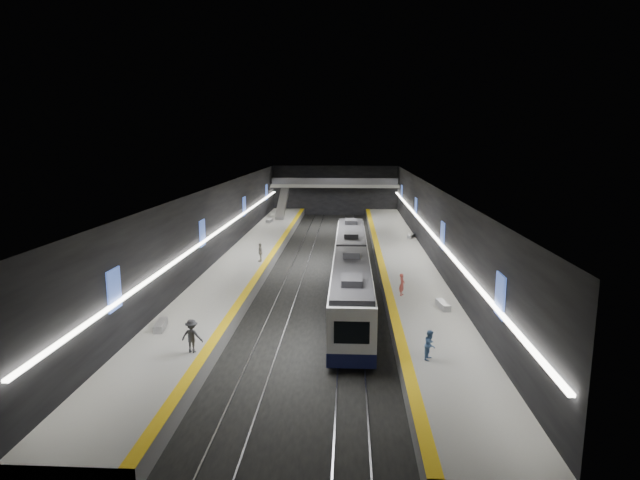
# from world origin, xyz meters

# --- Properties ---
(ground) EXTENTS (70.00, 70.00, 0.00)m
(ground) POSITION_xyz_m (0.00, 0.00, 0.00)
(ground) COLOR black
(ground) RESTS_ON ground
(ceiling) EXTENTS (20.00, 70.00, 0.04)m
(ceiling) POSITION_xyz_m (0.00, 0.00, 8.00)
(ceiling) COLOR beige
(ceiling) RESTS_ON wall_left
(wall_left) EXTENTS (0.04, 70.00, 8.00)m
(wall_left) POSITION_xyz_m (-10.00, 0.00, 4.00)
(wall_left) COLOR black
(wall_left) RESTS_ON ground
(wall_right) EXTENTS (0.04, 70.00, 8.00)m
(wall_right) POSITION_xyz_m (10.00, 0.00, 4.00)
(wall_right) COLOR black
(wall_right) RESTS_ON ground
(wall_back) EXTENTS (20.00, 0.04, 8.00)m
(wall_back) POSITION_xyz_m (0.00, 35.00, 4.00)
(wall_back) COLOR black
(wall_back) RESTS_ON ground
(wall_front) EXTENTS (20.00, 0.04, 8.00)m
(wall_front) POSITION_xyz_m (0.00, -35.00, 4.00)
(wall_front) COLOR black
(wall_front) RESTS_ON ground
(platform_left) EXTENTS (5.00, 70.00, 1.00)m
(platform_left) POSITION_xyz_m (-7.50, 0.00, 0.50)
(platform_left) COLOR slate
(platform_left) RESTS_ON ground
(tile_surface_left) EXTENTS (5.00, 70.00, 0.02)m
(tile_surface_left) POSITION_xyz_m (-7.50, 0.00, 1.01)
(tile_surface_left) COLOR #A5A5A0
(tile_surface_left) RESTS_ON platform_left
(tactile_strip_left) EXTENTS (0.60, 70.00, 0.02)m
(tactile_strip_left) POSITION_xyz_m (-5.30, 0.00, 1.02)
(tactile_strip_left) COLOR yellow
(tactile_strip_left) RESTS_ON platform_left
(platform_right) EXTENTS (5.00, 70.00, 1.00)m
(platform_right) POSITION_xyz_m (7.50, 0.00, 0.50)
(platform_right) COLOR slate
(platform_right) RESTS_ON ground
(tile_surface_right) EXTENTS (5.00, 70.00, 0.02)m
(tile_surface_right) POSITION_xyz_m (7.50, 0.00, 1.01)
(tile_surface_right) COLOR #A5A5A0
(tile_surface_right) RESTS_ON platform_right
(tactile_strip_right) EXTENTS (0.60, 70.00, 0.02)m
(tactile_strip_right) POSITION_xyz_m (5.30, 0.00, 1.02)
(tactile_strip_right) COLOR yellow
(tactile_strip_right) RESTS_ON platform_right
(rails) EXTENTS (6.52, 70.00, 0.12)m
(rails) POSITION_xyz_m (-0.00, 0.00, 0.06)
(rails) COLOR gray
(rails) RESTS_ON ground
(train) EXTENTS (2.69, 30.04, 3.60)m
(train) POSITION_xyz_m (2.50, -9.90, 2.20)
(train) COLOR #11153E
(train) RESTS_ON ground
(ad_posters) EXTENTS (19.94, 53.50, 2.20)m
(ad_posters) POSITION_xyz_m (-0.00, 1.00, 4.50)
(ad_posters) COLOR #3E5BBB
(ad_posters) RESTS_ON wall_left
(cove_light_left) EXTENTS (0.25, 68.60, 0.12)m
(cove_light_left) POSITION_xyz_m (-9.80, 0.00, 3.80)
(cove_light_left) COLOR white
(cove_light_left) RESTS_ON wall_left
(cove_light_right) EXTENTS (0.25, 68.60, 0.12)m
(cove_light_right) POSITION_xyz_m (9.80, 0.00, 3.80)
(cove_light_right) COLOR white
(cove_light_right) RESTS_ON wall_right
(mezzanine_bridge) EXTENTS (20.00, 3.00, 1.50)m
(mezzanine_bridge) POSITION_xyz_m (0.00, 32.93, 5.04)
(mezzanine_bridge) COLOR gray
(mezzanine_bridge) RESTS_ON wall_left
(escalator) EXTENTS (1.20, 7.50, 3.92)m
(escalator) POSITION_xyz_m (-7.50, 26.00, 2.90)
(escalator) COLOR #99999E
(escalator) RESTS_ON platform_left
(bench_left_near) EXTENTS (0.79, 1.93, 0.46)m
(bench_left_near) POSITION_xyz_m (-8.93, -21.33, 1.23)
(bench_left_near) COLOR #99999E
(bench_left_near) RESTS_ON platform_left
(bench_left_far) EXTENTS (0.75, 1.89, 0.45)m
(bench_left_far) POSITION_xyz_m (-8.56, 20.25, 1.22)
(bench_left_far) COLOR #99999E
(bench_left_far) RESTS_ON platform_left
(bench_right_near) EXTENTS (0.78, 1.88, 0.44)m
(bench_right_near) POSITION_xyz_m (8.68, -16.38, 1.22)
(bench_right_near) COLOR #99999E
(bench_right_near) RESTS_ON platform_right
(bench_right_far) EXTENTS (1.06, 1.64, 0.39)m
(bench_right_far) POSITION_xyz_m (9.50, 9.84, 1.20)
(bench_right_far) COLOR #99999E
(bench_right_far) RESTS_ON platform_right
(passenger_right_a) EXTENTS (0.57, 0.69, 1.62)m
(passenger_right_a) POSITION_xyz_m (6.19, -13.49, 1.81)
(passenger_right_a) COLOR #BA4C45
(passenger_right_a) RESTS_ON platform_right
(passenger_right_b) EXTENTS (0.86, 0.94, 1.57)m
(passenger_right_b) POSITION_xyz_m (6.54, -24.98, 1.78)
(passenger_right_b) COLOR #4C71A5
(passenger_right_b) RESTS_ON platform_right
(passenger_left_a) EXTENTS (0.77, 1.12, 1.76)m
(passenger_left_a) POSITION_xyz_m (-5.89, -3.26, 1.88)
(passenger_left_a) COLOR #BCB5AC
(passenger_left_a) RESTS_ON platform_left
(passenger_left_b) EXTENTS (1.26, 0.83, 1.82)m
(passenger_left_b) POSITION_xyz_m (-5.99, -24.74, 1.91)
(passenger_left_b) COLOR #3B3C42
(passenger_left_b) RESTS_ON platform_left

